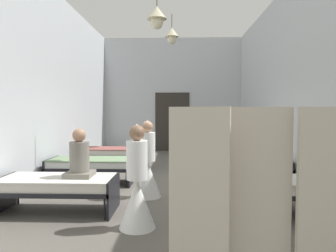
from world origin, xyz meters
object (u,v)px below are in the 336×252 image
object	(u,v)px
bed_left_row_0	(58,185)
patient_seated_primary	(249,160)
bed_right_row_1	(245,165)
patient_seated_secondary	(79,159)
bed_left_row_2	(110,152)
privacy_screen	(260,233)
bed_right_row_0	(271,187)
nurse_near_aisle	(137,191)
nurse_mid_aisle	(148,170)
bed_right_row_2	(230,153)
bed_left_row_1	(91,164)
nurse_far_aisle	(196,225)

from	to	relation	value
bed_left_row_0	patient_seated_primary	bearing A→B (deg)	1.50
bed_right_row_1	patient_seated_secondary	bearing A→B (deg)	-149.74
bed_right_row_1	patient_seated_primary	xyz separation A→B (m)	(-0.35, -1.82, 0.43)
bed_left_row_2	privacy_screen	world-z (taller)	privacy_screen
patient_seated_secondary	privacy_screen	distance (m)	3.60
bed_right_row_0	bed_right_row_1	distance (m)	1.90
bed_left_row_0	bed_right_row_1	distance (m)	3.98
bed_right_row_1	patient_seated_primary	size ratio (longest dim) A/B	2.37
bed_left_row_2	nurse_near_aisle	size ratio (longest dim) A/B	1.28
bed_right_row_0	patient_seated_primary	xyz separation A→B (m)	(-0.35, 0.08, 0.43)
bed_left_row_0	nurse_mid_aisle	bearing A→B (deg)	32.29
bed_right_row_0	bed_left_row_0	bearing A→B (deg)	180.00
bed_right_row_1	nurse_near_aisle	size ratio (longest dim) A/B	1.28
bed_right_row_0	bed_left_row_2	bearing A→B (deg)	132.60
bed_right_row_1	bed_right_row_2	world-z (taller)	same
bed_left_row_0	bed_right_row_1	size ratio (longest dim) A/B	1.00
bed_left_row_1	bed_left_row_2	bearing A→B (deg)	90.00
bed_right_row_1	privacy_screen	distance (m)	4.80
bed_left_row_2	nurse_near_aisle	bearing A→B (deg)	-72.37
nurse_near_aisle	patient_seated_primary	xyz separation A→B (m)	(1.74, 0.72, 0.34)
bed_right_row_0	nurse_far_aisle	size ratio (longest dim) A/B	1.28
nurse_far_aisle	privacy_screen	world-z (taller)	privacy_screen
nurse_mid_aisle	nurse_far_aisle	bearing A→B (deg)	21.11
nurse_near_aisle	patient_seated_primary	distance (m)	1.91
bed_left_row_1	bed_right_row_2	world-z (taller)	same
bed_right_row_0	bed_left_row_1	size ratio (longest dim) A/B	1.00
nurse_mid_aisle	privacy_screen	world-z (taller)	privacy_screen
patient_seated_primary	bed_left_row_1	bearing A→B (deg)	149.97
bed_right_row_1	privacy_screen	bearing A→B (deg)	-101.47
privacy_screen	bed_right_row_0	bearing A→B (deg)	76.45
nurse_far_aisle	nurse_mid_aisle	bearing A→B (deg)	139.13
bed_left_row_0	bed_right_row_2	bearing A→B (deg)	47.40
privacy_screen	patient_seated_secondary	bearing A→B (deg)	132.88
bed_left_row_1	patient_seated_primary	distance (m)	3.66
nurse_far_aisle	privacy_screen	size ratio (longest dim) A/B	0.87
nurse_mid_aisle	privacy_screen	distance (m)	3.86
bed_left_row_0	patient_seated_secondary	bearing A→B (deg)	10.64
patient_seated_secondary	privacy_screen	size ratio (longest dim) A/B	0.47
bed_right_row_1	privacy_screen	xyz separation A→B (m)	(-0.95, -4.68, 0.41)
bed_right_row_0	bed_left_row_1	xyz separation A→B (m)	(-3.49, 1.90, 0.00)
nurse_near_aisle	privacy_screen	world-z (taller)	privacy_screen
bed_left_row_2	privacy_screen	xyz separation A→B (m)	(2.54, -6.58, 0.41)
nurse_mid_aisle	patient_seated_secondary	bearing A→B (deg)	-46.57
bed_right_row_0	nurse_near_aisle	world-z (taller)	nurse_near_aisle
bed_right_row_1	bed_left_row_2	world-z (taller)	same
bed_right_row_2	privacy_screen	size ratio (longest dim) A/B	1.12
nurse_mid_aisle	bed_right_row_1	bearing A→B (deg)	121.34
bed_left_row_2	bed_left_row_1	bearing A→B (deg)	-90.00
patient_seated_primary	privacy_screen	bearing A→B (deg)	-101.82
nurse_mid_aisle	bed_left_row_1	bearing A→B (deg)	-120.52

